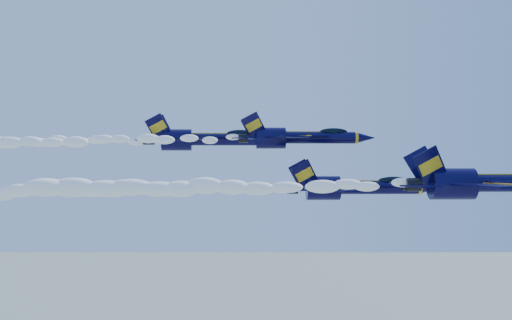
{
  "coord_description": "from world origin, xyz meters",
  "views": [
    {
      "loc": [
        -8.66,
        -70.23,
        153.9
      ],
      "look_at": [
        -6.24,
        0.15,
        153.21
      ],
      "focal_mm": 45.0,
      "sensor_mm": 36.0,
      "label": 1
    }
  ],
  "objects_px": {
    "jet_second": "(354,187)",
    "jet_third": "(298,137)",
    "jet_fourth": "(205,139)",
    "jet_lead": "(492,182)"
  },
  "relations": [
    {
      "from": "jet_second",
      "to": "jet_third",
      "type": "xyz_separation_m",
      "value": [
        -5.59,
        4.2,
        5.46
      ]
    },
    {
      "from": "jet_second",
      "to": "jet_fourth",
      "type": "relative_size",
      "value": 0.94
    },
    {
      "from": "jet_lead",
      "to": "jet_second",
      "type": "xyz_separation_m",
      "value": [
        -11.13,
        9.64,
        -0.9
      ]
    },
    {
      "from": "jet_fourth",
      "to": "jet_second",
      "type": "bearing_deg",
      "value": -39.19
    },
    {
      "from": "jet_lead",
      "to": "jet_second",
      "type": "distance_m",
      "value": 14.75
    },
    {
      "from": "jet_lead",
      "to": "jet_third",
      "type": "height_order",
      "value": "jet_third"
    },
    {
      "from": "jet_lead",
      "to": "jet_second",
      "type": "height_order",
      "value": "jet_lead"
    },
    {
      "from": "jet_lead",
      "to": "jet_second",
      "type": "relative_size",
      "value": 1.14
    },
    {
      "from": "jet_third",
      "to": "jet_second",
      "type": "bearing_deg",
      "value": -36.91
    },
    {
      "from": "jet_second",
      "to": "jet_fourth",
      "type": "distance_m",
      "value": 22.12
    }
  ]
}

